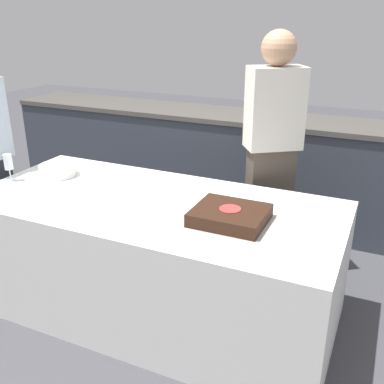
# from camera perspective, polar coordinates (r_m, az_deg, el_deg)

# --- Properties ---
(ground_plane) EXTENTS (14.00, 14.00, 0.00)m
(ground_plane) POSITION_cam_1_polar(r_m,az_deg,el_deg) (2.93, -4.51, -14.40)
(ground_plane) COLOR #424247
(back_counter) EXTENTS (4.40, 0.58, 0.92)m
(back_counter) POSITION_cam_1_polar(r_m,az_deg,el_deg) (4.00, 6.13, 3.32)
(back_counter) COLOR #333842
(back_counter) RESTS_ON ground_plane
(dining_table) EXTENTS (2.13, 0.97, 0.73)m
(dining_table) POSITION_cam_1_polar(r_m,az_deg,el_deg) (2.73, -4.73, -8.25)
(dining_table) COLOR silver
(dining_table) RESTS_ON ground_plane
(cake) EXTENTS (0.41, 0.36, 0.08)m
(cake) POSITION_cam_1_polar(r_m,az_deg,el_deg) (2.30, 4.83, -3.01)
(cake) COLOR #B7B2AD
(cake) RESTS_ON dining_table
(plate_stack) EXTENTS (0.24, 0.24, 0.08)m
(plate_stack) POSITION_cam_1_polar(r_m,az_deg,el_deg) (3.07, -16.68, 2.68)
(plate_stack) COLOR white
(plate_stack) RESTS_ON dining_table
(wine_glass) EXTENTS (0.06, 0.06, 0.18)m
(wine_glass) POSITION_cam_1_polar(r_m,az_deg,el_deg) (3.05, -22.30, 3.44)
(wine_glass) COLOR white
(wine_glass) RESTS_ON dining_table
(side_plate_near_cake) EXTENTS (0.19, 0.19, 0.00)m
(side_plate_near_cake) POSITION_cam_1_polar(r_m,az_deg,el_deg) (2.59, 7.33, -0.98)
(side_plate_near_cake) COLOR white
(side_plate_near_cake) RESTS_ON dining_table
(person_cutting_cake) EXTENTS (0.39, 0.36, 1.64)m
(person_cutting_cake) POSITION_cam_1_polar(r_m,az_deg,el_deg) (2.97, 10.07, 4.57)
(person_cutting_cake) COLOR #4C4238
(person_cutting_cake) RESTS_ON ground_plane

